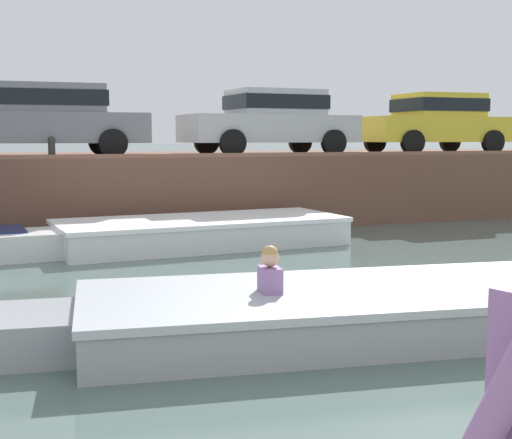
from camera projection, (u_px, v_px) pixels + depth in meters
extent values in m
plane|color=#4C605B|center=(176.00, 308.00, 8.67)|extent=(400.00, 400.00, 0.00)
cube|color=brown|center=(79.00, 189.00, 17.22)|extent=(60.00, 6.00, 1.64)
cube|color=brown|center=(95.00, 156.00, 14.45)|extent=(60.00, 0.24, 0.08)
cube|color=white|center=(201.00, 234.00, 13.57)|extent=(5.47, 2.46, 0.45)
cube|color=white|center=(26.00, 245.00, 12.24)|extent=(1.14, 1.24, 0.45)
cube|color=white|center=(201.00, 220.00, 13.53)|extent=(5.53, 2.52, 0.08)
cube|color=brown|center=(221.00, 224.00, 13.71)|extent=(0.36, 1.93, 0.06)
cube|color=#93999E|center=(345.00, 315.00, 7.52)|extent=(5.71, 2.86, 0.41)
cube|color=#93999E|center=(20.00, 334.00, 6.79)|extent=(1.25, 1.31, 0.41)
cube|color=#B1B7BD|center=(345.00, 292.00, 7.50)|extent=(5.78, 2.92, 0.08)
cube|color=brown|center=(382.00, 299.00, 7.60)|extent=(0.50, 1.92, 0.06)
cube|color=#8C669E|center=(270.00, 288.00, 7.30)|extent=(0.24, 0.34, 0.44)
sphere|color=tan|center=(270.00, 258.00, 7.27)|extent=(0.19, 0.19, 0.19)
sphere|color=tan|center=(270.00, 254.00, 7.26)|extent=(0.17, 0.17, 0.17)
cube|color=slate|center=(43.00, 128.00, 15.16)|extent=(4.36, 1.75, 0.64)
cube|color=slate|center=(51.00, 99.00, 15.14)|extent=(2.19, 1.51, 0.60)
cube|color=black|center=(51.00, 99.00, 15.14)|extent=(2.28, 1.54, 0.33)
cylinder|color=black|center=(113.00, 143.00, 14.85)|extent=(0.60, 0.19, 0.60)
cylinder|color=black|center=(102.00, 142.00, 16.44)|extent=(0.60, 0.19, 0.60)
cube|color=#B7BABC|center=(269.00, 129.00, 16.99)|extent=(4.19, 1.87, 0.64)
cube|color=#B7BABC|center=(275.00, 103.00, 16.99)|extent=(2.12, 1.58, 0.60)
cube|color=black|center=(275.00, 103.00, 16.99)|extent=(2.21, 1.62, 0.33)
cylinder|color=black|center=(233.00, 143.00, 15.74)|extent=(0.61, 0.21, 0.60)
cylinder|color=black|center=(207.00, 142.00, 17.32)|extent=(0.61, 0.21, 0.60)
cylinder|color=black|center=(334.00, 142.00, 16.74)|extent=(0.61, 0.21, 0.60)
cylinder|color=black|center=(300.00, 142.00, 18.33)|extent=(0.61, 0.21, 0.60)
cube|color=yellow|center=(433.00, 129.00, 18.63)|extent=(3.87, 1.82, 0.64)
cube|color=yellow|center=(439.00, 106.00, 18.61)|extent=(1.94, 1.59, 0.60)
cube|color=black|center=(439.00, 106.00, 18.61)|extent=(2.02, 1.63, 0.33)
cylinder|color=black|center=(413.00, 142.00, 17.40)|extent=(0.60, 0.18, 0.60)
cylinder|color=black|center=(375.00, 142.00, 19.11)|extent=(0.60, 0.18, 0.60)
cylinder|color=black|center=(493.00, 142.00, 18.23)|extent=(0.60, 0.18, 0.60)
cylinder|color=black|center=(450.00, 141.00, 19.94)|extent=(0.60, 0.18, 0.60)
cylinder|color=#2D2B28|center=(52.00, 150.00, 14.26)|extent=(0.14, 0.14, 0.35)
sphere|color=#2D2B28|center=(51.00, 140.00, 14.24)|extent=(0.15, 0.15, 0.15)
cylinder|color=#8C669E|center=(494.00, 418.00, 1.75)|extent=(0.15, 0.30, 0.47)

